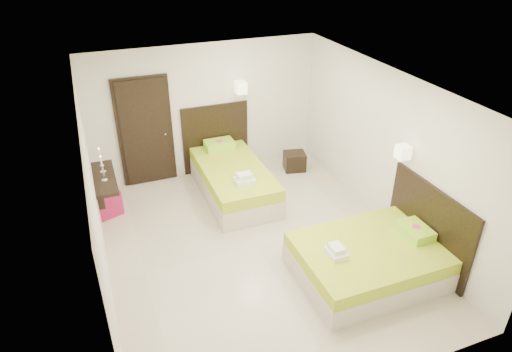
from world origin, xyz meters
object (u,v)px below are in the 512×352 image
object	(u,v)px
bed_single	(232,177)
ottoman	(105,202)
nightstand	(294,161)
bed_double	(373,258)

from	to	relation	value
bed_single	ottoman	xyz separation A→B (m)	(-2.30, 0.13, -0.11)
nightstand	ottoman	bearing A→B (deg)	-163.45
bed_double	nightstand	size ratio (longest dim) A/B	4.80
nightstand	ottoman	world-z (taller)	ottoman
bed_single	nightstand	xyz separation A→B (m)	(1.49, 0.41, -0.15)
nightstand	ottoman	distance (m)	3.80
ottoman	bed_double	bearing A→B (deg)	-41.44
ottoman	bed_single	bearing A→B (deg)	-3.14
bed_single	ottoman	bearing A→B (deg)	176.86
bed_double	ottoman	xyz separation A→B (m)	(-3.45, 3.04, -0.07)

